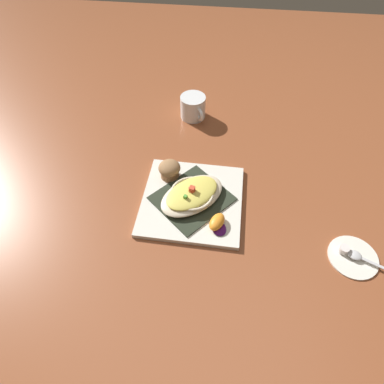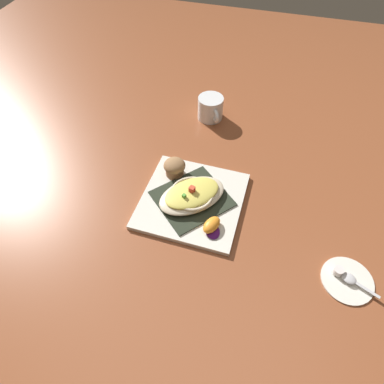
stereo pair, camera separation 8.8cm
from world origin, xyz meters
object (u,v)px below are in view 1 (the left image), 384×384
object	(u,v)px
gratin_dish	(192,194)
creamer_cup_0	(344,249)
square_plate	(192,200)
spoon	(356,256)
orange_garnish	(217,223)
coffee_mug	(193,108)
creamer_saucer	(353,257)
muffin	(170,170)

from	to	relation	value
gratin_dish	creamer_cup_0	distance (m)	0.40
square_plate	spoon	xyz separation A→B (m)	(-0.41, 0.13, 0.01)
orange_garnish	coffee_mug	size ratio (longest dim) A/B	0.69
coffee_mug	creamer_saucer	xyz separation A→B (m)	(-0.45, 0.50, -0.03)
gratin_dish	creamer_saucer	size ratio (longest dim) A/B	1.80
square_plate	orange_garnish	xyz separation A→B (m)	(-0.07, 0.08, 0.02)
square_plate	gratin_dish	size ratio (longest dim) A/B	1.25
muffin	creamer_saucer	size ratio (longest dim) A/B	0.52
orange_garnish	spoon	bearing A→B (deg)	172.02
creamer_saucer	spoon	distance (m)	0.01
square_plate	muffin	world-z (taller)	muffin
spoon	orange_garnish	bearing A→B (deg)	-7.98
muffin	spoon	world-z (taller)	muffin
orange_garnish	spoon	distance (m)	0.34
muffin	coffee_mug	bearing A→B (deg)	-96.38
muffin	orange_garnish	size ratio (longest dim) A/B	0.85
orange_garnish	coffee_mug	distance (m)	0.47
spoon	coffee_mug	bearing A→B (deg)	-47.74
gratin_dish	coffee_mug	size ratio (longest dim) A/B	2.04
orange_garnish	creamer_saucer	distance (m)	0.34
coffee_mug	creamer_cup_0	distance (m)	0.65
spoon	creamer_cup_0	size ratio (longest dim) A/B	3.69
square_plate	creamer_saucer	size ratio (longest dim) A/B	2.25
coffee_mug	orange_garnish	bearing A→B (deg)	104.16
coffee_mug	spoon	world-z (taller)	coffee_mug
creamer_saucer	creamer_cup_0	distance (m)	0.03
gratin_dish	spoon	size ratio (longest dim) A/B	2.44
square_plate	creamer_saucer	world-z (taller)	square_plate
gratin_dish	spoon	bearing A→B (deg)	163.09
creamer_saucer	creamer_cup_0	xyz separation A→B (m)	(0.02, -0.01, 0.01)
orange_garnish	creamer_cup_0	distance (m)	0.31
orange_garnish	creamer_saucer	bearing A→B (deg)	172.21
coffee_mug	spoon	distance (m)	0.68
gratin_dish	creamer_cup_0	size ratio (longest dim) A/B	9.02
gratin_dish	muffin	distance (m)	0.11
creamer_saucer	coffee_mug	bearing A→B (deg)	-47.88
orange_garnish	creamer_cup_0	world-z (taller)	orange_garnish
creamer_saucer	orange_garnish	bearing A→B (deg)	-7.79
orange_garnish	square_plate	bearing A→B (deg)	-46.53
spoon	square_plate	bearing A→B (deg)	-16.91
muffin	creamer_saucer	world-z (taller)	muffin
square_plate	creamer_cup_0	bearing A→B (deg)	163.66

